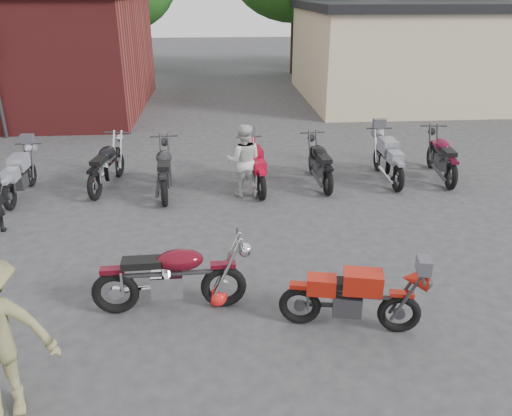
{
  "coord_description": "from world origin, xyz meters",
  "views": [
    {
      "loc": [
        -0.2,
        -5.62,
        4.19
      ],
      "look_at": [
        0.39,
        1.86,
        0.9
      ],
      "focal_mm": 35.0,
      "sensor_mm": 36.0,
      "label": 1
    }
  ],
  "objects_px": {
    "row_bike_3": "(164,167)",
    "row_bike_5": "(320,161)",
    "row_bike_1": "(19,173)",
    "row_bike_7": "(442,154)",
    "sportbike": "(353,295)",
    "person_light": "(244,161)",
    "row_bike_6": "(388,157)",
    "vintage_motorcycle": "(172,273)",
    "helmet": "(218,297)",
    "row_bike_2": "(106,163)",
    "row_bike_4": "(256,165)"
  },
  "relations": [
    {
      "from": "row_bike_3",
      "to": "row_bike_5",
      "type": "relative_size",
      "value": 1.05
    },
    {
      "from": "row_bike_1",
      "to": "row_bike_7",
      "type": "distance_m",
      "value": 9.67
    },
    {
      "from": "sportbike",
      "to": "person_light",
      "type": "xyz_separation_m",
      "value": [
        -1.16,
        4.87,
        0.28
      ]
    },
    {
      "from": "row_bike_1",
      "to": "row_bike_6",
      "type": "xyz_separation_m",
      "value": [
        8.33,
        0.4,
        0.04
      ]
    },
    {
      "from": "vintage_motorcycle",
      "to": "row_bike_6",
      "type": "xyz_separation_m",
      "value": [
        4.69,
        4.94,
        -0.02
      ]
    },
    {
      "from": "row_bike_6",
      "to": "row_bike_7",
      "type": "relative_size",
      "value": 0.98
    },
    {
      "from": "helmet",
      "to": "row_bike_1",
      "type": "height_order",
      "value": "row_bike_1"
    },
    {
      "from": "row_bike_7",
      "to": "row_bike_5",
      "type": "bearing_deg",
      "value": 99.94
    },
    {
      "from": "person_light",
      "to": "row_bike_3",
      "type": "xyz_separation_m",
      "value": [
        -1.74,
        0.28,
        -0.2
      ]
    },
    {
      "from": "helmet",
      "to": "row_bike_7",
      "type": "relative_size",
      "value": 0.14
    },
    {
      "from": "row_bike_1",
      "to": "row_bike_3",
      "type": "xyz_separation_m",
      "value": [
        3.13,
        -0.0,
        0.05
      ]
    },
    {
      "from": "helmet",
      "to": "row_bike_6",
      "type": "xyz_separation_m",
      "value": [
        4.07,
        4.88,
        0.45
      ]
    },
    {
      "from": "sportbike",
      "to": "person_light",
      "type": "relative_size",
      "value": 1.13
    },
    {
      "from": "row_bike_5",
      "to": "row_bike_7",
      "type": "bearing_deg",
      "value": -89.45
    },
    {
      "from": "vintage_motorcycle",
      "to": "row_bike_1",
      "type": "bearing_deg",
      "value": 126.81
    },
    {
      "from": "row_bike_1",
      "to": "row_bike_7",
      "type": "bearing_deg",
      "value": -88.2
    },
    {
      "from": "row_bike_2",
      "to": "row_bike_6",
      "type": "xyz_separation_m",
      "value": [
        6.54,
        -0.05,
        -0.01
      ]
    },
    {
      "from": "row_bike_4",
      "to": "helmet",
      "type": "bearing_deg",
      "value": 162.82
    },
    {
      "from": "row_bike_6",
      "to": "row_bike_5",
      "type": "bearing_deg",
      "value": 94.85
    },
    {
      "from": "row_bike_6",
      "to": "row_bike_3",
      "type": "bearing_deg",
      "value": 95.02
    },
    {
      "from": "row_bike_5",
      "to": "row_bike_6",
      "type": "height_order",
      "value": "row_bike_6"
    },
    {
      "from": "vintage_motorcycle",
      "to": "row_bike_5",
      "type": "relative_size",
      "value": 1.07
    },
    {
      "from": "vintage_motorcycle",
      "to": "row_bike_6",
      "type": "relative_size",
      "value": 1.03
    },
    {
      "from": "helmet",
      "to": "row_bike_2",
      "type": "height_order",
      "value": "row_bike_2"
    },
    {
      "from": "vintage_motorcycle",
      "to": "row_bike_1",
      "type": "height_order",
      "value": "vintage_motorcycle"
    },
    {
      "from": "sportbike",
      "to": "row_bike_2",
      "type": "height_order",
      "value": "row_bike_2"
    },
    {
      "from": "helmet",
      "to": "row_bike_5",
      "type": "distance_m",
      "value": 5.36
    },
    {
      "from": "helmet",
      "to": "person_light",
      "type": "distance_m",
      "value": 4.3
    },
    {
      "from": "row_bike_2",
      "to": "row_bike_5",
      "type": "distance_m",
      "value": 4.9
    },
    {
      "from": "helmet",
      "to": "row_bike_3",
      "type": "height_order",
      "value": "row_bike_3"
    },
    {
      "from": "vintage_motorcycle",
      "to": "row_bike_7",
      "type": "xyz_separation_m",
      "value": [
        6.02,
        4.99,
        -0.01
      ]
    },
    {
      "from": "row_bike_4",
      "to": "row_bike_7",
      "type": "distance_m",
      "value": 4.51
    },
    {
      "from": "row_bike_2",
      "to": "row_bike_4",
      "type": "relative_size",
      "value": 1.06
    },
    {
      "from": "sportbike",
      "to": "row_bike_7",
      "type": "height_order",
      "value": "row_bike_7"
    },
    {
      "from": "vintage_motorcycle",
      "to": "row_bike_7",
      "type": "bearing_deg",
      "value": 37.75
    },
    {
      "from": "person_light",
      "to": "row_bike_7",
      "type": "distance_m",
      "value": 4.84
    },
    {
      "from": "row_bike_4",
      "to": "row_bike_7",
      "type": "xyz_separation_m",
      "value": [
        4.5,
        0.33,
        0.04
      ]
    },
    {
      "from": "sportbike",
      "to": "row_bike_5",
      "type": "xyz_separation_m",
      "value": [
        0.64,
        5.43,
        0.04
      ]
    },
    {
      "from": "sportbike",
      "to": "helmet",
      "type": "bearing_deg",
      "value": 171.91
    },
    {
      "from": "row_bike_7",
      "to": "vintage_motorcycle",
      "type": "bearing_deg",
      "value": 136.28
    },
    {
      "from": "person_light",
      "to": "row_bike_1",
      "type": "distance_m",
      "value": 4.89
    },
    {
      "from": "row_bike_4",
      "to": "row_bike_6",
      "type": "bearing_deg",
      "value": -90.9
    },
    {
      "from": "row_bike_3",
      "to": "row_bike_7",
      "type": "bearing_deg",
      "value": -89.68
    },
    {
      "from": "person_light",
      "to": "row_bike_5",
      "type": "bearing_deg",
      "value": -157.78
    },
    {
      "from": "row_bike_5",
      "to": "row_bike_6",
      "type": "bearing_deg",
      "value": -88.5
    },
    {
      "from": "helmet",
      "to": "row_bike_7",
      "type": "xyz_separation_m",
      "value": [
        5.4,
        4.93,
        0.46
      ]
    },
    {
      "from": "row_bike_2",
      "to": "row_bike_6",
      "type": "height_order",
      "value": "row_bike_2"
    },
    {
      "from": "person_light",
      "to": "row_bike_3",
      "type": "height_order",
      "value": "person_light"
    },
    {
      "from": "helmet",
      "to": "row_bike_4",
      "type": "distance_m",
      "value": 4.7
    },
    {
      "from": "row_bike_5",
      "to": "sportbike",
      "type": "bearing_deg",
      "value": 170.52
    }
  ]
}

